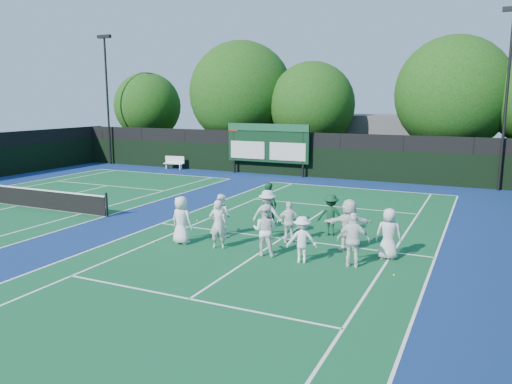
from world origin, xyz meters
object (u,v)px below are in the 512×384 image
at_px(tennis_net, 18,196).
at_px(bench, 174,162).
at_px(scoreboard, 267,143).
at_px(coach_left, 269,205).

height_order(tennis_net, bench, tennis_net).
xyz_separation_m(scoreboard, bench, (-7.57, -0.21, -1.67)).
bearing_deg(bench, tennis_net, -87.67).
bearing_deg(tennis_net, scoreboard, 64.40).
height_order(scoreboard, bench, scoreboard).
bearing_deg(coach_left, tennis_net, 7.86).
relative_size(scoreboard, tennis_net, 0.53).
xyz_separation_m(scoreboard, coach_left, (5.85, -13.17, -1.25)).
bearing_deg(scoreboard, tennis_net, -115.60).
bearing_deg(bench, coach_left, -43.97).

